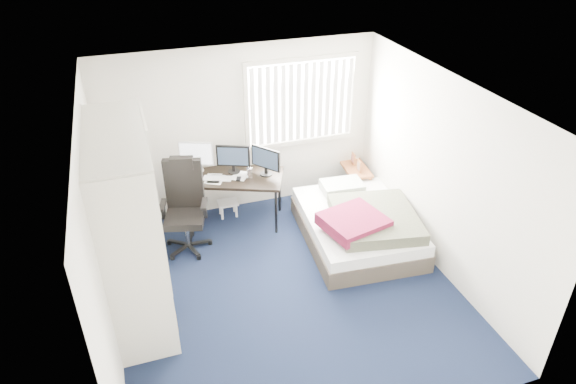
# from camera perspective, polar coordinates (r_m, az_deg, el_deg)

# --- Properties ---
(ground) EXTENTS (4.20, 4.20, 0.00)m
(ground) POSITION_cam_1_polar(r_m,az_deg,el_deg) (6.48, -0.07, -10.67)
(ground) COLOR black
(ground) RESTS_ON ground
(room_shell) EXTENTS (4.20, 4.20, 4.20)m
(room_shell) POSITION_cam_1_polar(r_m,az_deg,el_deg) (5.59, -0.08, 0.98)
(room_shell) COLOR silver
(room_shell) RESTS_ON ground
(window_assembly) EXTENTS (1.72, 0.09, 1.32)m
(window_assembly) POSITION_cam_1_polar(r_m,az_deg,el_deg) (7.57, 1.52, 9.99)
(window_assembly) COLOR white
(window_assembly) RESTS_ON ground
(closet) EXTENTS (0.64, 1.84, 2.22)m
(closet) POSITION_cam_1_polar(r_m,az_deg,el_deg) (5.69, -17.15, -1.84)
(closet) COLOR beige
(closet) RESTS_ON ground
(desk) EXTENTS (1.66, 1.22, 1.20)m
(desk) POSITION_cam_1_polar(r_m,az_deg,el_deg) (7.37, -6.50, 2.10)
(desk) COLOR black
(desk) RESTS_ON ground
(office_chair) EXTENTS (0.74, 0.74, 1.29)m
(office_chair) POSITION_cam_1_polar(r_m,az_deg,el_deg) (7.04, -11.28, -2.51)
(office_chair) COLOR black
(office_chair) RESTS_ON ground
(footstool) EXTENTS (0.30, 0.24, 0.24)m
(footstool) POSITION_cam_1_polar(r_m,az_deg,el_deg) (7.75, -6.70, -1.43)
(footstool) COLOR white
(footstool) RESTS_ON ground
(nightstand) EXTENTS (0.41, 0.73, 0.66)m
(nightstand) POSITION_cam_1_polar(r_m,az_deg,el_deg) (8.21, 7.46, 2.43)
(nightstand) COLOR brown
(nightstand) RESTS_ON ground
(bed) EXTENTS (1.57, 2.00, 0.63)m
(bed) POSITION_cam_1_polar(r_m,az_deg,el_deg) (7.17, 7.88, -3.60)
(bed) COLOR #3D352C
(bed) RESTS_ON ground
(pine_box) EXTENTS (0.53, 0.46, 0.33)m
(pine_box) POSITION_cam_1_polar(r_m,az_deg,el_deg) (6.01, -14.86, -13.93)
(pine_box) COLOR tan
(pine_box) RESTS_ON ground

